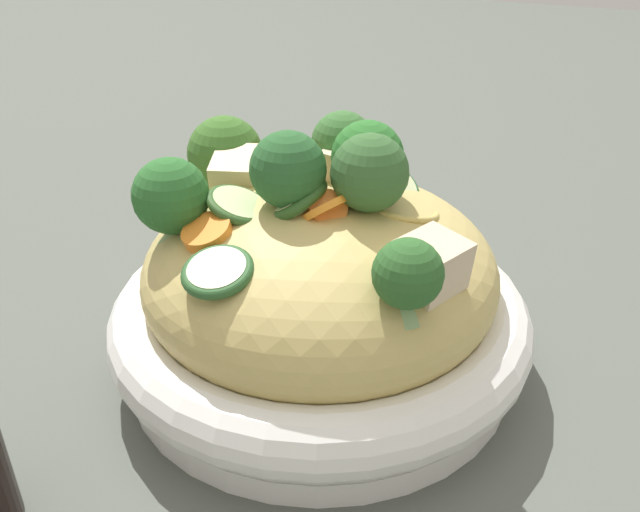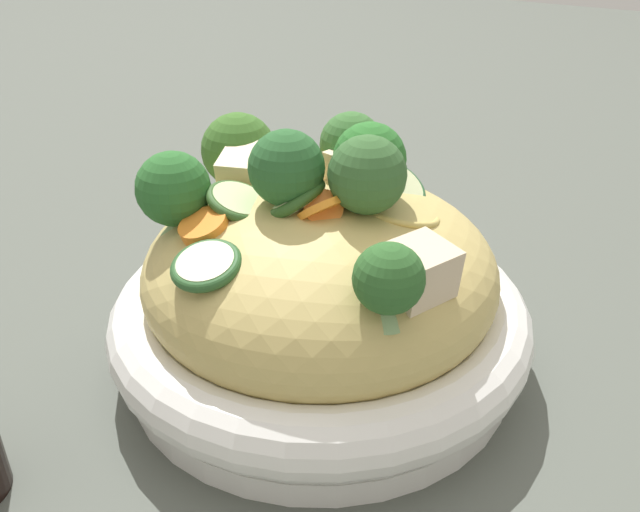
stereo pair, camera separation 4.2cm
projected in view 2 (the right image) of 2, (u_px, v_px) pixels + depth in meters
The scene contains 7 objects.
ground_plane at pixel (320, 358), 0.46m from camera, with size 3.00×3.00×0.00m, color #50564E.
serving_bowl at pixel (320, 323), 0.45m from camera, with size 0.27×0.27×0.06m.
noodle_heap at pixel (320, 270), 0.43m from camera, with size 0.22×0.22×0.11m.
broccoli_florets at pixel (293, 173), 0.41m from camera, with size 0.22×0.16×0.08m.
carrot_coins at pixel (284, 195), 0.41m from camera, with size 0.09×0.14×0.03m.
zucchini_slices at pixel (289, 211), 0.39m from camera, with size 0.11×0.17×0.04m.
chicken_chunks at pixel (330, 200), 0.40m from camera, with size 0.18×0.11×0.04m.
Camera 2 is at (-0.18, 0.32, 0.29)m, focal length 38.07 mm.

